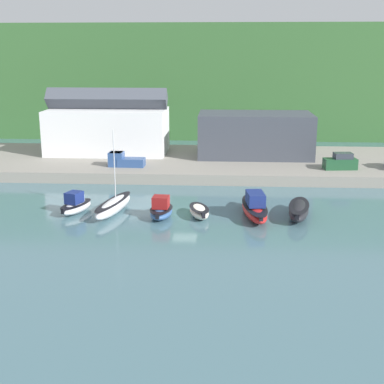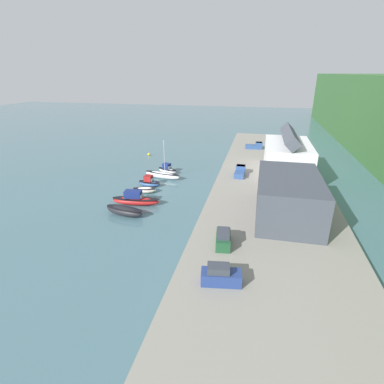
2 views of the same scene
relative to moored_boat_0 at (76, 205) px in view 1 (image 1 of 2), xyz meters
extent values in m
plane|color=#476B75|center=(11.36, -0.01, -0.82)|extent=(320.00, 320.00, 0.00)
cube|color=#386633|center=(11.36, 74.10, 9.76)|extent=(240.00, 55.39, 21.16)
cube|color=gray|center=(11.36, 23.13, -0.14)|extent=(114.45, 21.69, 1.36)
cube|color=white|center=(-2.15, 26.50, 3.81)|extent=(17.49, 9.32, 6.54)
cube|color=#474C56|center=(-2.15, 26.50, 8.65)|extent=(17.84, 3.15, 3.15)
cube|color=#3D424C|center=(19.73, 25.30, 3.65)|extent=(16.27, 9.11, 6.22)
cube|color=slate|center=(19.73, 20.81, 3.65)|extent=(15.45, 0.10, 3.73)
ellipsoid|color=silver|center=(0.02, 0.05, -0.26)|extent=(3.30, 5.01, 1.11)
ellipsoid|color=black|center=(0.02, 0.05, 0.12)|extent=(3.41, 5.13, 0.12)
cube|color=navy|center=(-0.06, -0.17, 0.88)|extent=(1.86, 2.00, 1.18)
cube|color=#8CA5B2|center=(0.26, 0.74, 0.70)|extent=(1.21, 0.51, 0.59)
cube|color=black|center=(-0.72, -2.04, -0.04)|extent=(0.43, 0.38, 0.56)
ellipsoid|color=silver|center=(3.95, 0.06, -0.07)|extent=(3.24, 8.52, 1.49)
ellipsoid|color=black|center=(3.95, 0.06, 0.45)|extent=(3.34, 8.69, 0.12)
cylinder|color=silver|center=(4.08, 0.68, 4.24)|extent=(0.10, 0.10, 7.14)
ellipsoid|color=#33568E|center=(9.07, -1.04, -0.27)|extent=(2.40, 4.54, 1.10)
ellipsoid|color=black|center=(9.07, -1.04, 0.12)|extent=(2.49, 4.64, 0.12)
cube|color=maroon|center=(9.05, -1.26, 0.87)|extent=(1.68, 1.65, 1.18)
cube|color=#8CA5B2|center=(9.11, -0.34, 0.69)|extent=(1.43, 0.20, 0.59)
cube|color=black|center=(8.92, -3.13, -0.05)|extent=(0.38, 0.30, 0.56)
ellipsoid|color=white|center=(12.87, -0.65, -0.25)|extent=(2.78, 4.62, 1.14)
ellipsoid|color=black|center=(12.87, -0.65, 0.15)|extent=(2.87, 4.72, 0.12)
cube|color=black|center=(13.38, -2.64, -0.02)|extent=(0.42, 0.36, 0.56)
ellipsoid|color=red|center=(18.46, -0.16, -0.12)|extent=(3.06, 8.50, 1.39)
ellipsoid|color=black|center=(18.46, -0.16, 0.36)|extent=(3.16, 8.67, 0.12)
cube|color=navy|center=(18.50, -0.58, 1.20)|extent=(1.94, 3.07, 1.25)
cube|color=#8CA5B2|center=(18.33, 1.02, 1.01)|extent=(1.47, 0.26, 0.62)
cube|color=black|center=(18.88, -4.09, 0.15)|extent=(0.39, 0.32, 0.56)
ellipsoid|color=black|center=(22.91, -0.29, -0.06)|extent=(3.09, 6.92, 1.52)
ellipsoid|color=black|center=(22.91, -0.29, 0.47)|extent=(3.19, 7.07, 0.12)
cube|color=black|center=(22.34, -3.41, 0.24)|extent=(0.40, 0.34, 0.56)
cube|color=#1E4C2D|center=(30.41, 16.84, 1.24)|extent=(4.37, 2.25, 1.40)
cube|color=#333842|center=(30.72, 16.87, 2.32)|extent=(2.47, 1.78, 0.76)
cube|color=#2D4C84|center=(2.97, 16.86, 1.09)|extent=(3.57, 2.11, 1.10)
cube|color=#2D4C84|center=(0.95, 16.92, 1.49)|extent=(1.95, 1.96, 1.90)
cube|color=#2D333D|center=(0.95, 16.92, 2.19)|extent=(1.68, 1.85, 0.50)
camera|label=1|loc=(15.31, -52.34, 15.58)|focal=50.00mm
camera|label=2|loc=(63.68, 20.25, 21.17)|focal=28.00mm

